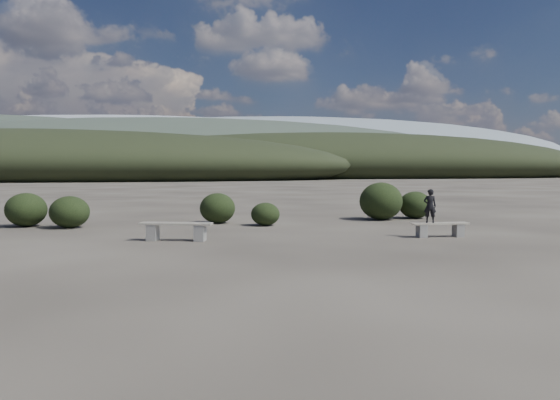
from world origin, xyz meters
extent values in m
plane|color=#2E2924|center=(0.00, 0.00, 0.00)|extent=(1200.00, 1200.00, 0.00)
cube|color=gray|center=(-2.99, 4.87, 0.21)|extent=(0.35, 0.42, 0.42)
cube|color=gray|center=(-1.78, 4.54, 0.21)|extent=(0.35, 0.42, 0.42)
cube|color=gray|center=(-2.38, 4.71, 0.44)|extent=(1.92, 0.88, 0.05)
cube|color=gray|center=(4.19, 4.16, 0.18)|extent=(0.23, 0.31, 0.35)
cube|color=gray|center=(5.24, 4.14, 0.18)|extent=(0.23, 0.31, 0.35)
cube|color=gray|center=(4.71, 4.15, 0.38)|extent=(1.60, 0.37, 0.04)
imported|color=black|center=(4.41, 4.16, 0.86)|extent=(0.39, 0.32, 0.92)
ellipsoid|color=black|center=(-5.71, 8.48, 0.51)|extent=(1.24, 1.24, 1.01)
ellipsoid|color=black|center=(-1.00, 9.13, 0.52)|extent=(1.22, 1.22, 1.04)
ellipsoid|color=black|center=(0.49, 8.05, 0.38)|extent=(0.95, 0.95, 0.76)
ellipsoid|color=black|center=(5.01, 9.36, 0.69)|extent=(1.58, 1.58, 1.38)
ellipsoid|color=black|center=(6.48, 9.65, 0.51)|extent=(1.22, 1.22, 1.02)
ellipsoid|color=black|center=(-7.18, 9.16, 0.55)|extent=(1.29, 1.29, 1.09)
ellipsoid|color=black|center=(-25.00, 90.00, 2.70)|extent=(110.00, 40.00, 12.00)
ellipsoid|color=black|center=(35.00, 110.00, 3.15)|extent=(120.00, 44.00, 14.00)
ellipsoid|color=#303B30|center=(0.00, 160.00, 5.40)|extent=(190.00, 64.00, 24.00)
ellipsoid|color=gray|center=(70.00, 300.00, 9.90)|extent=(340.00, 110.00, 44.00)
ellipsoid|color=#8C939E|center=(-30.00, 400.00, 12.60)|extent=(460.00, 140.00, 56.00)
camera|label=1|loc=(-2.30, -9.64, 1.85)|focal=35.00mm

